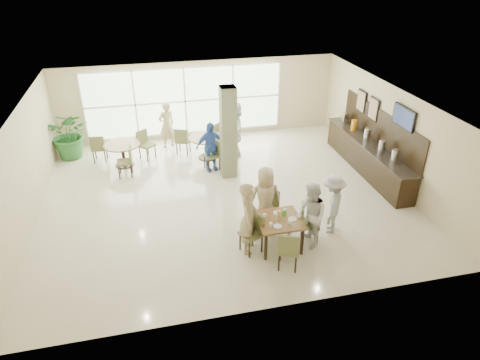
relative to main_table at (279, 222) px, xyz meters
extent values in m
plane|color=beige|center=(-0.79, 2.61, -0.66)|extent=(10.00, 10.00, 0.00)
plane|color=white|center=(-0.79, 2.61, 2.14)|extent=(10.00, 10.00, 0.00)
plane|color=beige|center=(-0.79, 7.11, 0.74)|extent=(10.00, 0.00, 10.00)
plane|color=beige|center=(-0.79, -1.89, 0.74)|extent=(10.00, 0.00, 10.00)
plane|color=beige|center=(-5.79, 2.61, 0.74)|extent=(0.00, 9.00, 9.00)
plane|color=beige|center=(4.21, 2.61, 0.74)|extent=(0.00, 9.00, 9.00)
plane|color=silver|center=(-1.29, 7.08, 0.74)|extent=(7.00, 0.00, 7.00)
cube|color=#737753|center=(-0.39, 3.81, 0.74)|extent=(0.45, 0.45, 2.80)
cube|color=brown|center=(0.00, 0.00, 0.06)|extent=(1.01, 1.01, 0.05)
cube|color=black|center=(-0.43, -0.43, -0.31)|extent=(0.06, 0.06, 0.70)
cube|color=black|center=(0.43, -0.43, -0.31)|extent=(0.06, 0.06, 0.70)
cube|color=black|center=(-0.43, 0.43, -0.31)|extent=(0.06, 0.06, 0.70)
cube|color=black|center=(0.43, 0.43, -0.31)|extent=(0.06, 0.06, 0.70)
cylinder|color=brown|center=(-3.57, 5.23, 0.07)|extent=(1.17, 1.17, 0.04)
cylinder|color=black|center=(-3.57, 5.23, -0.31)|extent=(0.10, 0.10, 0.71)
cylinder|color=black|center=(-3.57, 5.23, -0.65)|extent=(0.60, 0.60, 0.03)
cylinder|color=brown|center=(-0.86, 5.19, 0.07)|extent=(1.18, 1.18, 0.04)
cylinder|color=black|center=(-0.86, 5.19, -0.31)|extent=(0.10, 0.10, 0.71)
cylinder|color=black|center=(-0.86, 5.19, -0.65)|extent=(0.60, 0.60, 0.03)
cylinder|color=white|center=(-0.27, -0.23, 0.14)|extent=(0.08, 0.08, 0.10)
cylinder|color=white|center=(0.17, -0.25, 0.14)|extent=(0.08, 0.08, 0.10)
cylinder|color=white|center=(-0.32, 0.12, 0.14)|extent=(0.08, 0.08, 0.10)
cylinder|color=white|center=(0.21, 0.22, 0.14)|extent=(0.08, 0.08, 0.10)
cylinder|color=white|center=(-0.12, -0.28, 0.09)|extent=(0.20, 0.20, 0.01)
cylinder|color=white|center=(0.04, 0.26, 0.09)|extent=(0.20, 0.20, 0.01)
cylinder|color=white|center=(0.30, -0.07, 0.09)|extent=(0.20, 0.20, 0.01)
cylinder|color=#99B27F|center=(0.00, 0.00, 0.15)|extent=(0.07, 0.07, 0.12)
sphere|color=orange|center=(0.03, 0.00, 0.26)|extent=(0.07, 0.07, 0.07)
sphere|color=orange|center=(-0.02, 0.03, 0.26)|extent=(0.07, 0.07, 0.07)
sphere|color=orange|center=(-0.01, -0.03, 0.26)|extent=(0.07, 0.07, 0.07)
cube|color=green|center=(0.15, 0.10, 0.16)|extent=(0.10, 0.04, 0.15)
cube|color=black|center=(3.89, 3.11, -0.21)|extent=(0.60, 4.60, 0.90)
cube|color=black|center=(3.89, 3.11, 0.26)|extent=(0.64, 4.70, 0.04)
cube|color=black|center=(4.18, 3.11, 0.79)|extent=(0.04, 4.60, 1.00)
cylinder|color=silver|center=(3.89, 1.71, 0.48)|extent=(0.20, 0.20, 0.40)
cylinder|color=silver|center=(3.89, 2.41, 0.48)|extent=(0.20, 0.20, 0.40)
cylinder|color=silver|center=(3.89, 3.31, 0.48)|extent=(0.20, 0.20, 0.40)
cylinder|color=orange|center=(3.89, 4.21, 0.46)|extent=(0.18, 0.18, 0.36)
cube|color=silver|center=(3.89, 4.91, 0.46)|extent=(0.18, 0.30, 0.36)
cube|color=black|center=(4.15, 2.01, 1.49)|extent=(0.06, 1.00, 0.58)
cube|color=#7F99CC|center=(4.12, 2.01, 1.49)|extent=(0.01, 0.92, 0.50)
cube|color=black|center=(4.16, 3.61, 1.19)|extent=(0.04, 0.55, 0.70)
cube|color=#9C6539|center=(4.13, 3.61, 1.19)|extent=(0.01, 0.47, 0.62)
cube|color=black|center=(4.16, 4.41, 1.19)|extent=(0.04, 0.55, 0.70)
cube|color=#9C6539|center=(4.13, 4.41, 1.19)|extent=(0.01, 0.47, 0.62)
imported|color=#2C6F30|center=(-5.23, 6.27, 0.16)|extent=(1.77, 1.77, 1.64)
imported|color=tan|center=(-0.72, 0.02, 0.21)|extent=(0.59, 0.73, 1.75)
imported|color=tan|center=(-0.09, 0.83, 0.16)|extent=(0.82, 0.47, 1.66)
imported|color=white|center=(0.73, -0.11, 0.14)|extent=(0.63, 0.80, 1.62)
imported|color=#B0B0B3|center=(1.45, 0.32, 0.11)|extent=(0.98, 1.15, 1.54)
imported|color=#3C64B5|center=(-0.88, 4.27, 0.13)|extent=(1.02, 0.71, 1.59)
imported|color=white|center=(0.09, 5.26, 0.27)|extent=(0.88, 1.79, 1.87)
imported|color=tan|center=(-2.05, 6.42, 0.15)|extent=(0.70, 0.60, 1.63)
camera|label=1|loc=(-2.72, -7.76, 5.54)|focal=32.00mm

